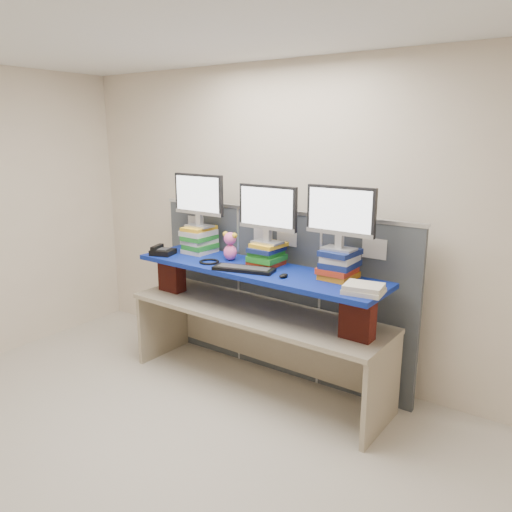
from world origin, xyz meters
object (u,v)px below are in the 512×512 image
Objects in this scene: desk at (256,325)px; monitor_center at (267,211)px; blue_board at (256,270)px; monitor_left at (199,197)px; monitor_right at (340,214)px; desk_phone at (162,251)px; keyboard at (244,269)px.

desk is 0.99m from monitor_center.
blue_board is 4.04× the size of monitor_center.
blue_board is 4.04× the size of monitor_left.
monitor_left is at bearing 180.00° from monitor_right.
blue_board is 0.93m from monitor_left.
desk_phone reaches higher than blue_board.
desk_phone is (-1.01, -0.24, -0.44)m from monitor_center.
desk is 4.48× the size of keyboard.
blue_board is (-0.00, 0.00, 0.49)m from desk.
blue_board is 0.50m from monitor_center.
keyboard is at bearing -99.69° from desk.
monitor_center is (0.77, -0.02, -0.05)m from monitor_left.
desk_phone reaches higher than desk.
monitor_right is 1.05× the size of keyboard.
blue_board is 0.14m from keyboard.
monitor_left is 2.32× the size of desk_phone.
monitor_right is 0.91m from keyboard.
blue_board is 4.26× the size of keyboard.
monitor_center is at bearing -0.00° from monitor_left.
desk_phone is (-0.97, -0.12, 0.05)m from blue_board.
blue_board is 0.88m from monitor_right.
monitor_center is (0.03, 0.12, 0.98)m from desk.
keyboard reaches higher than desk.
monitor_center reaches higher than desk_phone.
desk is 1.12m from desk_phone.
monitor_center reaches higher than blue_board.
monitor_center is 1.00× the size of monitor_right.
desk_phone is (-0.97, -0.12, 0.55)m from desk.
monitor_left is (-0.74, 0.14, 0.54)m from blue_board.
monitor_right is at bearing -0.00° from monitor_left.
monitor_left reaches higher than keyboard.
monitor_right is at bearing 3.60° from keyboard.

